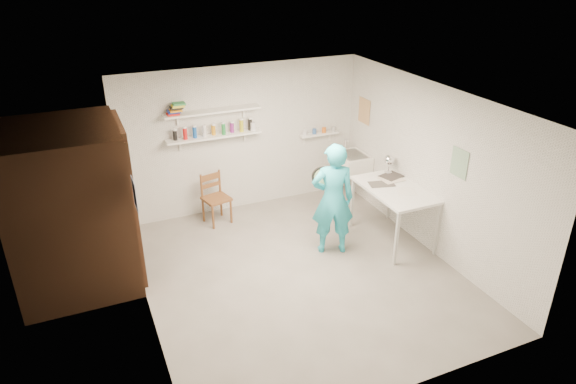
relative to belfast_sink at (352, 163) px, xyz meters
name	(u,v)px	position (x,y,z in m)	size (l,w,h in m)	color
floor	(300,274)	(-1.75, -1.70, -0.71)	(4.00, 4.50, 0.02)	slate
ceiling	(302,100)	(-1.75, -1.70, 1.71)	(4.00, 4.50, 0.02)	silver
wall_back	(242,138)	(-1.75, 0.56, 0.50)	(4.00, 0.02, 2.40)	silver
wall_front	(406,294)	(-1.75, -3.96, 0.50)	(4.00, 0.02, 2.40)	silver
wall_left	(137,225)	(-3.76, -1.70, 0.50)	(0.02, 4.50, 2.40)	silver
wall_right	(431,169)	(0.26, -1.70, 0.50)	(0.02, 4.50, 2.40)	silver
doorway_recess	(128,202)	(-3.74, -0.65, 0.30)	(0.02, 0.90, 2.00)	black
corridor_box	(70,208)	(-4.45, -0.65, 0.35)	(1.40, 1.50, 2.10)	brown
door_lintel	(119,125)	(-3.72, -0.65, 1.35)	(0.06, 1.05, 0.10)	brown
door_jamb_near	(136,218)	(-3.72, -1.15, 0.30)	(0.06, 0.10, 2.00)	brown
door_jamb_far	(125,187)	(-3.72, -0.15, 0.30)	(0.06, 0.10, 2.00)	brown
shelf_lower	(214,136)	(-2.25, 0.43, 0.65)	(1.50, 0.22, 0.03)	white
shelf_upper	(213,111)	(-2.25, 0.43, 1.05)	(1.50, 0.22, 0.03)	white
ledge_shelf	(319,134)	(-0.40, 0.47, 0.42)	(0.70, 0.14, 0.03)	white
poster_left	(135,195)	(-3.74, -1.65, 0.85)	(0.01, 0.28, 0.36)	#334C7F
poster_right_a	(364,111)	(0.24, 0.10, 0.85)	(0.01, 0.34, 0.42)	#995933
poster_right_b	(459,163)	(0.24, -2.25, 0.80)	(0.01, 0.30, 0.38)	#3F724C
belfast_sink	(352,163)	(0.00, 0.00, 0.00)	(0.48, 0.60, 0.30)	white
man	(333,199)	(-1.08, -1.34, 0.13)	(0.60, 0.40, 1.65)	#2ABBD2
wall_clock	(322,177)	(-1.15, -1.13, 0.40)	(0.30, 0.30, 0.04)	#C5C787
wooden_chair	(216,199)	(-2.36, 0.14, -0.28)	(0.39, 0.37, 0.83)	brown
work_table	(393,214)	(-0.11, -1.43, -0.27)	(0.77, 1.28, 0.86)	white
desk_lamp	(389,160)	(0.10, -0.92, 0.38)	(0.16, 0.16, 0.16)	white
spray_cans	(214,130)	(-2.25, 0.43, 0.75)	(1.31, 0.06, 0.17)	black
book_stack	(176,109)	(-2.80, 0.43, 1.15)	(0.28, 0.14, 0.17)	red
ledge_pots	(319,131)	(-0.40, 0.47, 0.48)	(0.48, 0.07, 0.09)	silver
papers	(396,188)	(-0.11, -1.43, 0.16)	(0.30, 0.22, 0.02)	silver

